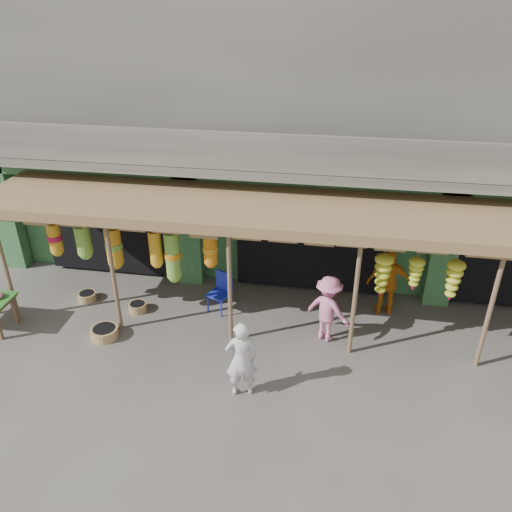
% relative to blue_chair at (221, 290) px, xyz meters
% --- Properties ---
extents(ground, '(80.00, 80.00, 0.00)m').
position_rel_blue_chair_xyz_m(ground, '(1.97, -0.92, -0.52)').
color(ground, '#514C47').
rests_on(ground, ground).
extents(building, '(16.40, 6.80, 7.00)m').
position_rel_blue_chair_xyz_m(building, '(1.97, 3.95, 2.85)').
color(building, gray).
rests_on(building, ground).
extents(awning, '(14.00, 2.70, 2.79)m').
position_rel_blue_chair_xyz_m(awning, '(1.80, -0.11, 2.05)').
color(awning, brown).
rests_on(awning, ground).
extents(blue_chair, '(0.59, 0.59, 0.94)m').
position_rel_blue_chair_xyz_m(blue_chair, '(0.00, 0.00, 0.00)').
color(blue_chair, '#1A25AA').
rests_on(blue_chair, ground).
extents(basket_left, '(0.49, 0.49, 0.18)m').
position_rel_blue_chair_xyz_m(basket_left, '(-3.30, -0.17, -0.43)').
color(basket_left, olive).
rests_on(basket_left, ground).
extents(basket_mid, '(0.72, 0.72, 0.23)m').
position_rel_blue_chair_xyz_m(basket_mid, '(-2.24, -1.49, -0.41)').
color(basket_mid, olive).
rests_on(basket_mid, ground).
extents(basket_right, '(0.50, 0.50, 0.19)m').
position_rel_blue_chair_xyz_m(basket_right, '(-1.92, -0.42, -0.43)').
color(basket_right, olive).
rests_on(basket_right, ground).
extents(person_front, '(0.65, 0.52, 1.57)m').
position_rel_blue_chair_xyz_m(person_front, '(1.00, -2.65, 0.26)').
color(person_front, silver).
rests_on(person_front, ground).
extents(person_vendor, '(0.99, 0.49, 1.64)m').
position_rel_blue_chair_xyz_m(person_vendor, '(3.76, 0.47, 0.30)').
color(person_vendor, '#C86B12').
rests_on(person_vendor, ground).
extents(person_shopper, '(1.12, 0.95, 1.51)m').
position_rel_blue_chair_xyz_m(person_shopper, '(2.47, -0.73, 0.23)').
color(person_shopper, pink).
rests_on(person_shopper, ground).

